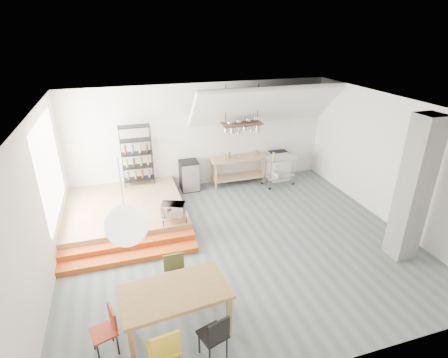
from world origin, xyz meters
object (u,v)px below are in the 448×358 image
object	(u,v)px
rolling_cart	(279,167)
mini_fridge	(189,176)
stove	(278,165)
dining_table	(175,295)

from	to	relation	value
rolling_cart	mini_fridge	size ratio (longest dim) A/B	1.11
stove	mini_fridge	world-z (taller)	stove
rolling_cart	dining_table	bearing A→B (deg)	-138.72
stove	dining_table	size ratio (longest dim) A/B	0.64
dining_table	mini_fridge	world-z (taller)	mini_fridge
dining_table	mini_fridge	bearing A→B (deg)	69.87
dining_table	rolling_cart	world-z (taller)	rolling_cart
mini_fridge	rolling_cart	bearing A→B (deg)	-10.17
mini_fridge	dining_table	bearing A→B (deg)	-104.31
stove	rolling_cart	world-z (taller)	stove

